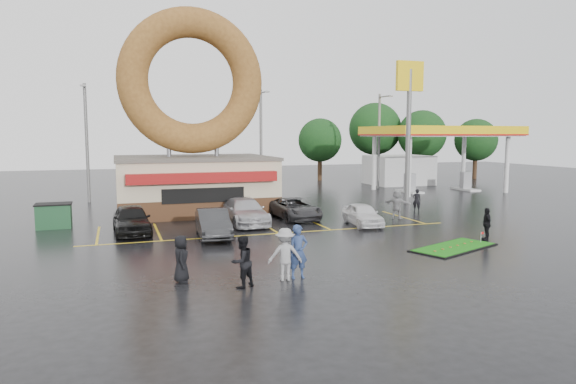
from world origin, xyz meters
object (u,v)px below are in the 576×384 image
object	(u,v)px
car_dgrey	(213,223)
car_white	(363,214)
donut_shop	(193,145)
shell_sign	(409,105)
gas_station	(421,150)
streetlight_left	(87,140)
streetlight_right	(379,139)
person_blue	(298,252)
streetlight_mid	(261,139)
person_cameraman	(487,224)
car_grey	(295,209)
car_silver	(245,211)
dumpster	(54,216)
car_black	(132,219)
putting_green	(454,247)

from	to	relation	value
car_dgrey	car_white	xyz separation A→B (m)	(8.72, 0.65, -0.07)
car_white	donut_shop	bearing A→B (deg)	139.02
shell_sign	gas_station	bearing A→B (deg)	51.93
streetlight_left	streetlight_right	world-z (taller)	same
person_blue	streetlight_mid	bearing A→B (deg)	77.27
streetlight_right	shell_sign	bearing A→B (deg)	-106.83
streetlight_right	person_cameraman	size ratio (longest dim) A/B	5.58
streetlight_right	car_grey	world-z (taller)	streetlight_right
streetlight_left	car_silver	bearing A→B (deg)	-55.53
gas_station	car_grey	bearing A→B (deg)	-142.69
car_grey	person_blue	distance (m)	13.04
streetlight_mid	car_dgrey	size ratio (longest dim) A/B	2.10
shell_sign	person_blue	xyz separation A→B (m)	(-14.88, -16.87, -6.40)
streetlight_mid	dumpster	world-z (taller)	streetlight_mid
streetlight_left	gas_station	bearing A→B (deg)	1.95
gas_station	car_silver	size ratio (longest dim) A/B	2.69
gas_station	dumpster	bearing A→B (deg)	-159.02
shell_sign	streetlight_left	bearing A→B (deg)	161.01
streetlight_mid	car_black	xyz separation A→B (m)	(-11.32, -15.19, -4.02)
streetlight_left	dumpster	world-z (taller)	streetlight_left
person_blue	car_grey	bearing A→B (deg)	71.29
car_white	streetlight_right	bearing A→B (deg)	64.71
person_blue	dumpster	world-z (taller)	person_blue
donut_shop	putting_green	bearing A→B (deg)	-58.39
streetlight_mid	car_dgrey	world-z (taller)	streetlight_mid
car_black	putting_green	bearing A→B (deg)	-33.13
car_black	shell_sign	bearing A→B (deg)	14.81
streetlight_mid	streetlight_right	bearing A→B (deg)	4.76
car_silver	streetlight_mid	bearing A→B (deg)	70.13
car_silver	dumpster	bearing A→B (deg)	167.94
streetlight_mid	shell_sign	bearing A→B (deg)	-44.73
car_dgrey	person_blue	world-z (taller)	person_blue
person_cameraman	streetlight_right	bearing A→B (deg)	-174.77
person_cameraman	shell_sign	bearing A→B (deg)	-174.39
person_blue	dumpster	bearing A→B (deg)	124.60
streetlight_left	car_dgrey	bearing A→B (deg)	-68.22
car_grey	putting_green	xyz separation A→B (m)	(4.22, -9.99, -0.62)
shell_sign	streetlight_right	distance (m)	10.68
gas_station	person_blue	size ratio (longest dim) A/B	7.00
car_silver	car_white	world-z (taller)	car_silver
streetlight_right	car_grey	bearing A→B (deg)	-133.42
streetlight_left	streetlight_mid	xyz separation A→B (m)	(14.00, 1.00, 0.00)
car_silver	car_grey	distance (m)	3.37
car_grey	streetlight_right	bearing A→B (deg)	43.12
streetlight_left	putting_green	world-z (taller)	streetlight_left
car_dgrey	dumpster	world-z (taller)	car_dgrey
car_black	car_dgrey	bearing A→B (deg)	-32.10
car_black	person_blue	world-z (taller)	person_blue
streetlight_mid	car_dgrey	xyz separation A→B (m)	(-7.44, -17.41, -4.07)
car_black	car_silver	xyz separation A→B (m)	(6.33, 1.06, -0.03)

